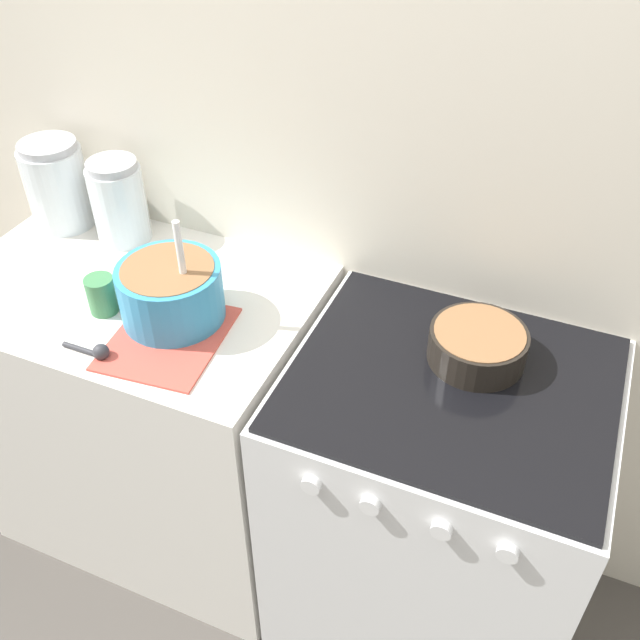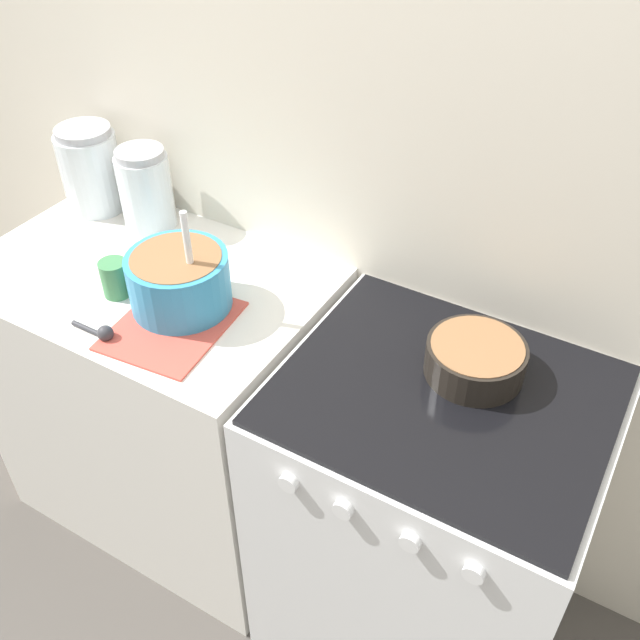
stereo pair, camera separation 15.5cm
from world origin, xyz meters
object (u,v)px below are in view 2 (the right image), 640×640
Objects in this scene: storage_jar_left at (92,174)px; stove at (425,520)px; mixing_bowl at (179,279)px; baking_pan at (475,358)px; tin_can at (115,278)px; storage_jar_middle at (146,194)px.

stove is at bearing -9.61° from storage_jar_left.
mixing_bowl is 1.29× the size of baking_pan.
baking_pan is (0.03, 0.08, 0.48)m from stove.
stove is 0.94m from tin_can.
mixing_bowl is at bearing -175.86° from stove.
tin_can is (0.14, -0.28, -0.05)m from storage_jar_middle.
baking_pan is 1.17m from storage_jar_left.
stove is 1.10m from storage_jar_middle.
mixing_bowl reaches higher than storage_jar_middle.
tin_can is (-0.16, -0.04, -0.03)m from mixing_bowl.
mixing_bowl is at bearing 13.99° from tin_can.
storage_jar_left is 2.61× the size of tin_can.
storage_jar_left is at bearing 180.00° from storage_jar_middle.
tin_can is (-0.83, -0.17, 0.00)m from baking_pan.
mixing_bowl is 0.38m from storage_jar_middle.
storage_jar_left reaches higher than tin_can.
storage_jar_left is 0.44m from tin_can.
storage_jar_middle is 2.44× the size of tin_can.
storage_jar_left is at bearing 154.25° from mixing_bowl.
tin_can is at bearing -173.81° from stove.
storage_jar_middle is at bearing 116.07° from tin_can.
storage_jar_left is (-1.16, 0.11, 0.06)m from baking_pan.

